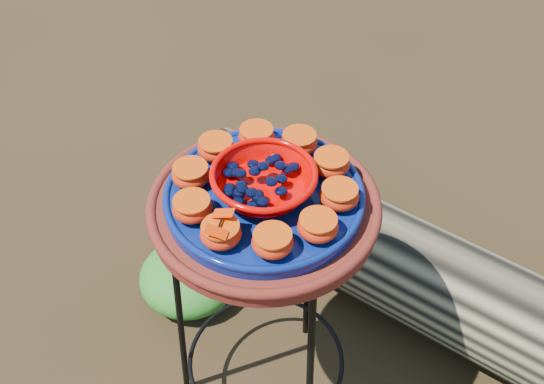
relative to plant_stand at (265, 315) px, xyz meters
The scene contains 19 objects.
plant_stand is the anchor object (origin of this frame).
terracotta_saucer 0.37m from the plant_stand, ahead, with size 0.46×0.46×0.04m, color #541D0F.
cobalt_plate 0.40m from the plant_stand, ahead, with size 0.40×0.40×0.03m, color #061546.
red_bowl 0.44m from the plant_stand, ahead, with size 0.20×0.20×0.06m, color #D20200, non-canonical shape.
glass_gems 0.48m from the plant_stand, ahead, with size 0.15×0.15×0.03m, color black, non-canonical shape.
orange_half_0 0.46m from the plant_stand, 90.12° to the right, with size 0.08×0.08×0.04m, color #AE2405.
orange_half_1 0.46m from the plant_stand, 52.12° to the right, with size 0.08×0.08×0.04m, color #AE2405.
orange_half_2 0.46m from the plant_stand, 16.12° to the right, with size 0.08×0.08×0.04m, color #AE2405.
orange_half_3 0.46m from the plant_stand, 19.88° to the left, with size 0.08×0.08×0.04m, color #AE2405.
orange_half_4 0.46m from the plant_stand, 55.88° to the left, with size 0.08×0.08×0.04m, color #AE2405.
orange_half_5 0.46m from the plant_stand, 91.88° to the left, with size 0.08×0.08×0.04m, color #AE2405.
orange_half_6 0.46m from the plant_stand, 127.88° to the left, with size 0.08×0.08×0.04m, color #AE2405.
orange_half_7 0.46m from the plant_stand, 163.88° to the left, with size 0.08×0.08×0.04m, color #AE2405.
orange_half_8 0.46m from the plant_stand, 160.12° to the right, with size 0.08×0.08×0.04m, color #AE2405.
orange_half_9 0.46m from the plant_stand, 124.12° to the right, with size 0.08×0.08×0.04m, color #AE2405.
butterfly 0.49m from the plant_stand, 90.12° to the right, with size 0.09×0.05×0.02m, color red, non-canonical shape.
driftwood_log 0.57m from the plant_stand, 61.31° to the left, with size 1.60×0.42×0.30m, color black, non-canonical shape.
foliage_left 0.49m from the plant_stand, 156.52° to the left, with size 0.30×0.30×0.15m, color #1D611E.
foliage_back 0.74m from the plant_stand, 110.07° to the left, with size 0.36×0.36×0.18m, color #1D611E.
Camera 1 is at (0.51, -0.81, 1.71)m, focal length 45.00 mm.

